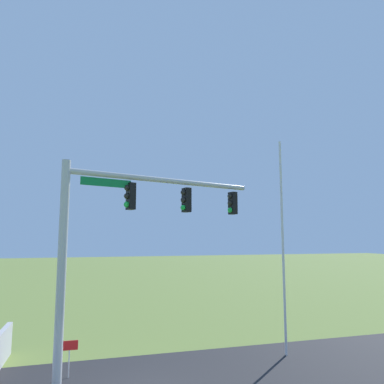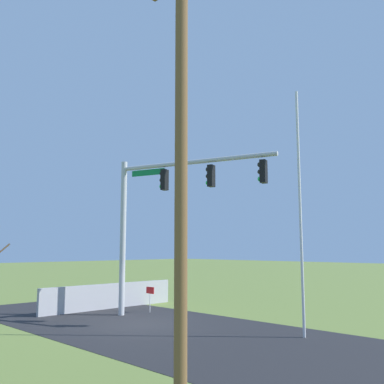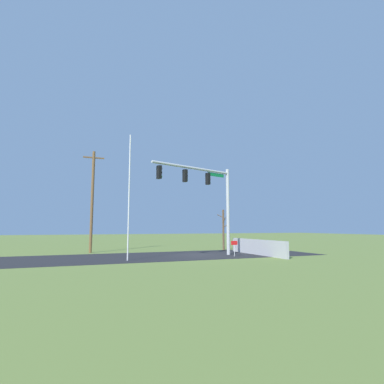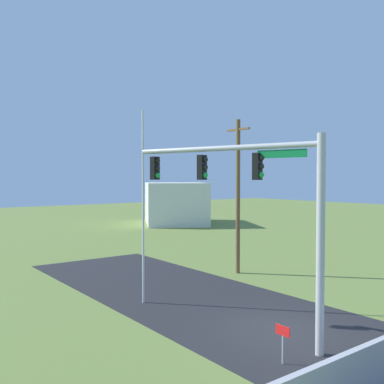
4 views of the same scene
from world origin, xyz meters
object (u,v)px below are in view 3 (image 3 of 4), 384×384
Objects in this scene: flagpole at (129,196)px; bare_tree at (223,229)px; signal_mast at (208,191)px; utility_pole at (92,199)px; open_sign at (234,245)px.

flagpole is 2.18× the size of bare_tree.
bare_tree is at bearing 52.98° from signal_mast.
utility_pole is 13.64m from open_sign.
flagpole is (-6.56, -0.83, -0.74)m from signal_mast.
open_sign is at bearing 0.11° from flagpole.
utility_pole is at bearing 104.19° from flagpole.
utility_pole reaches higher than flagpole.
utility_pole is at bearing 140.47° from signal_mast.
signal_mast is 0.79× the size of utility_pole.
signal_mast is 6.65m from flagpole.
signal_mast is 0.83× the size of flagpole.
open_sign is (-2.45, -6.54, -1.20)m from bare_tree.
flagpole is 8.14m from utility_pole.
utility_pole is 7.69× the size of open_sign.
open_sign is at bearing -37.08° from utility_pole.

